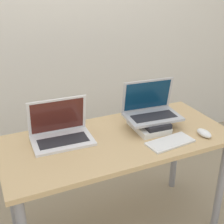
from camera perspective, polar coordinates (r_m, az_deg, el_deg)
wall_back at (r=2.69m, az=-9.13°, el=17.14°), size 8.00×0.05×2.70m
desk at (r=1.96m, az=1.02°, el=-7.10°), size 1.41×0.64×0.75m
laptop_left at (r=1.89m, az=-9.33°, el=-3.67°), size 0.37×0.25×0.25m
book_stack at (r=2.02m, az=6.92°, el=-2.18°), size 0.21×0.26×0.07m
laptop_on_books at (r=2.02m, az=7.12°, el=0.48°), size 0.36×0.25×0.23m
wireless_keyboard at (r=1.88m, az=10.59°, el=-5.45°), size 0.30×0.16×0.01m
mouse at (r=2.01m, az=16.50°, el=-3.72°), size 0.06×0.11×0.04m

